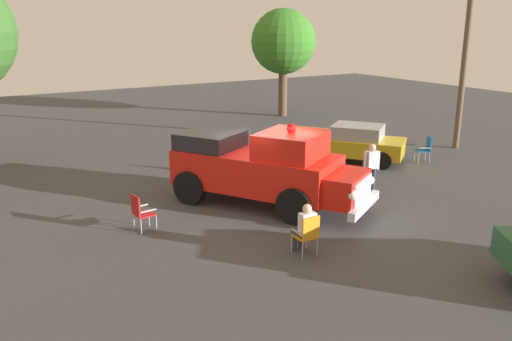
{
  "coord_description": "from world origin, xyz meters",
  "views": [
    {
      "loc": [
        -8.17,
        -12.97,
        5.44
      ],
      "look_at": [
        -0.21,
        0.25,
        1.04
      ],
      "focal_mm": 37.22,
      "sensor_mm": 36.0,
      "label": 1
    }
  ],
  "objects_px": {
    "lawn_chair_by_car": "(426,147)",
    "spectator_standing": "(371,166)",
    "classic_hot_rod": "(349,142)",
    "lawn_chair_spare": "(140,210)",
    "spectator_seated": "(305,227)",
    "oak_tree_right": "(283,42)",
    "vintage_fire_truck": "(263,166)",
    "lawn_chair_near_truck": "(308,233)",
    "utility_pole": "(465,52)",
    "traffic_cone": "(180,162)"
  },
  "relations": [
    {
      "from": "vintage_fire_truck",
      "to": "oak_tree_right",
      "type": "relative_size",
      "value": 1.02
    },
    {
      "from": "spectator_seated",
      "to": "lawn_chair_by_car",
      "type": "bearing_deg",
      "value": 26.06
    },
    {
      "from": "vintage_fire_truck",
      "to": "classic_hot_rod",
      "type": "xyz_separation_m",
      "value": [
        5.69,
        2.71,
        -0.45
      ]
    },
    {
      "from": "lawn_chair_spare",
      "to": "spectator_standing",
      "type": "relative_size",
      "value": 0.61
    },
    {
      "from": "spectator_seated",
      "to": "vintage_fire_truck",
      "type": "bearing_deg",
      "value": 73.86
    },
    {
      "from": "lawn_chair_near_truck",
      "to": "spectator_standing",
      "type": "relative_size",
      "value": 0.61
    },
    {
      "from": "oak_tree_right",
      "to": "spectator_standing",
      "type": "bearing_deg",
      "value": -112.81
    },
    {
      "from": "spectator_seated",
      "to": "spectator_standing",
      "type": "xyz_separation_m",
      "value": [
        4.48,
        2.57,
        0.27
      ]
    },
    {
      "from": "classic_hot_rod",
      "to": "spectator_seated",
      "type": "bearing_deg",
      "value": -137.05
    },
    {
      "from": "spectator_seated",
      "to": "lawn_chair_spare",
      "type": "bearing_deg",
      "value": 130.36
    },
    {
      "from": "classic_hot_rod",
      "to": "lawn_chair_spare",
      "type": "xyz_separation_m",
      "value": [
        -9.6,
        -2.86,
        -0.16
      ]
    },
    {
      "from": "spectator_seated",
      "to": "oak_tree_right",
      "type": "height_order",
      "value": "oak_tree_right"
    },
    {
      "from": "vintage_fire_truck",
      "to": "lawn_chair_by_car",
      "type": "bearing_deg",
      "value": 6.57
    },
    {
      "from": "utility_pole",
      "to": "traffic_cone",
      "type": "height_order",
      "value": "utility_pole"
    },
    {
      "from": "oak_tree_right",
      "to": "classic_hot_rod",
      "type": "bearing_deg",
      "value": -109.37
    },
    {
      "from": "spectator_seated",
      "to": "classic_hot_rod",
      "type": "bearing_deg",
      "value": 42.95
    },
    {
      "from": "lawn_chair_near_truck",
      "to": "lawn_chair_by_car",
      "type": "xyz_separation_m",
      "value": [
        9.17,
        4.62,
        0.0
      ]
    },
    {
      "from": "vintage_fire_truck",
      "to": "lawn_chair_by_car",
      "type": "relative_size",
      "value": 6.1
    },
    {
      "from": "lawn_chair_near_truck",
      "to": "lawn_chair_spare",
      "type": "bearing_deg",
      "value": 129.3
    },
    {
      "from": "lawn_chair_near_truck",
      "to": "utility_pole",
      "type": "relative_size",
      "value": 0.13
    },
    {
      "from": "vintage_fire_truck",
      "to": "spectator_seated",
      "type": "distance_m",
      "value": 3.73
    },
    {
      "from": "lawn_chair_by_car",
      "to": "spectator_seated",
      "type": "relative_size",
      "value": 0.79
    },
    {
      "from": "classic_hot_rod",
      "to": "utility_pole",
      "type": "height_order",
      "value": "utility_pole"
    },
    {
      "from": "spectator_standing",
      "to": "oak_tree_right",
      "type": "relative_size",
      "value": 0.28
    },
    {
      "from": "lawn_chair_near_truck",
      "to": "lawn_chair_by_car",
      "type": "height_order",
      "value": "same"
    },
    {
      "from": "classic_hot_rod",
      "to": "lawn_chair_spare",
      "type": "relative_size",
      "value": 4.5
    },
    {
      "from": "vintage_fire_truck",
      "to": "spectator_seated",
      "type": "height_order",
      "value": "vintage_fire_truck"
    },
    {
      "from": "lawn_chair_by_car",
      "to": "traffic_cone",
      "type": "bearing_deg",
      "value": 155.83
    },
    {
      "from": "lawn_chair_by_car",
      "to": "spectator_standing",
      "type": "bearing_deg",
      "value": -157.76
    },
    {
      "from": "spectator_standing",
      "to": "oak_tree_right",
      "type": "distance_m",
      "value": 15.09
    },
    {
      "from": "lawn_chair_near_truck",
      "to": "traffic_cone",
      "type": "relative_size",
      "value": 1.61
    },
    {
      "from": "vintage_fire_truck",
      "to": "classic_hot_rod",
      "type": "distance_m",
      "value": 6.32
    },
    {
      "from": "utility_pole",
      "to": "lawn_chair_near_truck",
      "type": "bearing_deg",
      "value": -155.35
    },
    {
      "from": "lawn_chair_near_truck",
      "to": "oak_tree_right",
      "type": "relative_size",
      "value": 0.17
    },
    {
      "from": "spectator_seated",
      "to": "utility_pole",
      "type": "bearing_deg",
      "value": 24.14
    },
    {
      "from": "lawn_chair_near_truck",
      "to": "traffic_cone",
      "type": "distance_m",
      "value": 8.56
    },
    {
      "from": "classic_hot_rod",
      "to": "spectator_standing",
      "type": "bearing_deg",
      "value": -121.23
    },
    {
      "from": "lawn_chair_near_truck",
      "to": "spectator_seated",
      "type": "bearing_deg",
      "value": 90.51
    },
    {
      "from": "spectator_seated",
      "to": "oak_tree_right",
      "type": "relative_size",
      "value": 0.21
    },
    {
      "from": "classic_hot_rod",
      "to": "spectator_standing",
      "type": "xyz_separation_m",
      "value": [
        -2.23,
        -3.68,
        0.22
      ]
    },
    {
      "from": "traffic_cone",
      "to": "vintage_fire_truck",
      "type": "bearing_deg",
      "value": -82.84
    },
    {
      "from": "spectator_seated",
      "to": "oak_tree_right",
      "type": "bearing_deg",
      "value": 57.73
    },
    {
      "from": "oak_tree_right",
      "to": "vintage_fire_truck",
      "type": "bearing_deg",
      "value": -126.04
    },
    {
      "from": "vintage_fire_truck",
      "to": "spectator_seated",
      "type": "relative_size",
      "value": 4.83
    },
    {
      "from": "lawn_chair_spare",
      "to": "oak_tree_right",
      "type": "xyz_separation_m",
      "value": [
        13.08,
        12.76,
        3.62
      ]
    },
    {
      "from": "utility_pole",
      "to": "spectator_standing",
      "type": "bearing_deg",
      "value": -159.4
    },
    {
      "from": "classic_hot_rod",
      "to": "lawn_chair_by_car",
      "type": "distance_m",
      "value": 3.03
    },
    {
      "from": "oak_tree_right",
      "to": "traffic_cone",
      "type": "relative_size",
      "value": 9.58
    },
    {
      "from": "lawn_chair_near_truck",
      "to": "lawn_chair_by_car",
      "type": "distance_m",
      "value": 10.27
    },
    {
      "from": "spectator_seated",
      "to": "traffic_cone",
      "type": "height_order",
      "value": "spectator_seated"
    }
  ]
}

